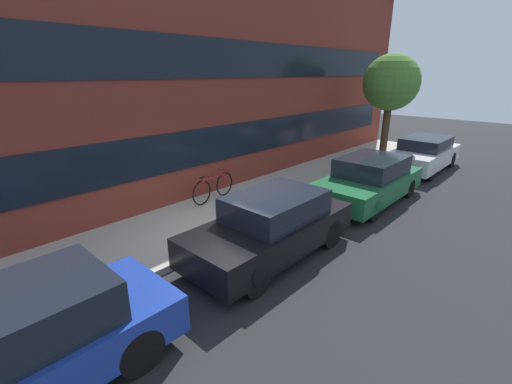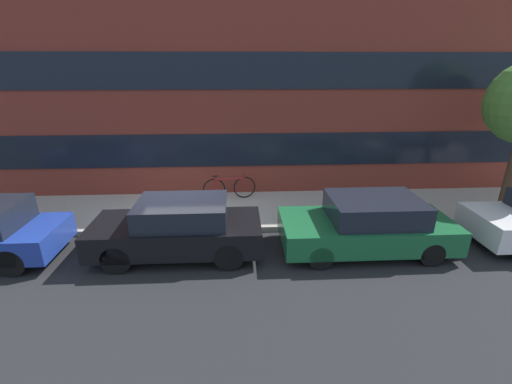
{
  "view_description": "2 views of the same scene",
  "coord_description": "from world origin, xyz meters",
  "views": [
    {
      "loc": [
        -4.97,
        -5.29,
        3.78
      ],
      "look_at": [
        0.96,
        0.2,
        0.94
      ],
      "focal_mm": 24.0,
      "sensor_mm": 36.0,
      "label": 1
    },
    {
      "loc": [
        1.55,
        -8.45,
        4.35
      ],
      "look_at": [
        2.03,
        0.42,
        1.03
      ],
      "focal_mm": 24.0,
      "sensor_mm": 36.0,
      "label": 2
    }
  ],
  "objects": [
    {
      "name": "parked_car_green",
      "position": [
        4.69,
        -1.05,
        0.67
      ],
      "size": [
        4.14,
        1.8,
        1.36
      ],
      "rotation": [
        0.0,
        0.0,
        3.14
      ],
      "color": "#195B33",
      "rests_on": "ground_plane"
    },
    {
      "name": "bicycle",
      "position": [
        1.25,
        2.19,
        0.56
      ],
      "size": [
        1.73,
        0.44,
        0.84
      ],
      "rotation": [
        0.0,
        0.0,
        0.13
      ],
      "color": "black",
      "rests_on": "sidewalk_strip"
    },
    {
      "name": "parked_car_black",
      "position": [
        0.1,
        -1.05,
        0.7
      ],
      "size": [
        3.98,
        1.65,
        1.39
      ],
      "rotation": [
        0.0,
        0.0,
        3.14
      ],
      "color": "black",
      "rests_on": "ground_plane"
    },
    {
      "name": "ground_plane",
      "position": [
        0.0,
        0.0,
        0.0
      ],
      "size": [
        56.0,
        56.0,
        0.0
      ],
      "primitive_type": "plane",
      "color": "#232326"
    },
    {
      "name": "sidewalk_strip",
      "position": [
        0.0,
        1.4,
        0.07
      ],
      "size": [
        28.0,
        2.8,
        0.15
      ],
      "color": "#A8A399",
      "rests_on": "ground_plane"
    },
    {
      "name": "rowhouse_facade",
      "position": [
        0.0,
        3.24,
        3.79
      ],
      "size": [
        28.0,
        1.02,
        7.57
      ],
      "color": "maroon",
      "rests_on": "ground_plane"
    },
    {
      "name": "fire_hydrant",
      "position": [
        -4.27,
        0.45,
        0.52
      ],
      "size": [
        0.51,
        0.29,
        0.73
      ],
      "color": "red",
      "rests_on": "sidewalk_strip"
    }
  ]
}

